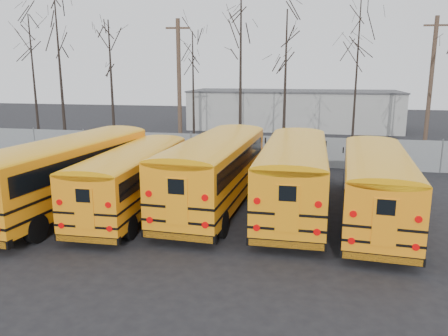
% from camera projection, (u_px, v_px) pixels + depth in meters
% --- Properties ---
extents(ground, '(120.00, 120.00, 0.00)m').
position_uv_depth(ground, '(206.00, 225.00, 17.92)').
color(ground, black).
rests_on(ground, ground).
extents(fence, '(40.00, 0.04, 2.00)m').
position_uv_depth(fence, '(249.00, 150.00, 29.19)').
color(fence, gray).
rests_on(fence, ground).
extents(distant_building, '(22.00, 8.00, 4.00)m').
position_uv_depth(distant_building, '(293.00, 110.00, 47.72)').
color(distant_building, '#A2A39E').
rests_on(distant_building, ground).
extents(bus_a, '(3.96, 12.13, 3.34)m').
position_uv_depth(bus_a, '(70.00, 167.00, 19.50)').
color(bus_a, black).
rests_on(bus_a, ground).
extents(bus_b, '(2.61, 10.50, 2.93)m').
position_uv_depth(bus_b, '(135.00, 174.00, 19.34)').
color(bus_b, black).
rests_on(bus_b, ground).
extents(bus_c, '(3.33, 12.04, 3.34)m').
position_uv_depth(bus_c, '(217.00, 165.00, 19.96)').
color(bus_c, black).
rests_on(bus_c, ground).
extents(bus_d, '(2.72, 11.66, 3.26)m').
position_uv_depth(bus_d, '(295.00, 170.00, 19.26)').
color(bus_d, black).
rests_on(bus_d, ground).
extents(bus_e, '(3.29, 11.10, 3.07)m').
position_uv_depth(bus_e, '(376.00, 180.00, 17.87)').
color(bus_e, black).
rests_on(bus_e, ground).
extents(utility_pole_left, '(1.74, 0.43, 9.82)m').
position_uv_depth(utility_pole_left, '(179.00, 87.00, 31.95)').
color(utility_pole_left, '#4B382B').
rests_on(utility_pole_left, ground).
extents(utility_pole_right, '(1.80, 0.31, 10.10)m').
position_uv_depth(utility_pole_right, '(431.00, 84.00, 32.67)').
color(utility_pole_right, '#4B382A').
rests_on(utility_pole_right, ground).
extents(tree_0, '(0.26, 0.26, 10.52)m').
position_uv_depth(tree_0, '(34.00, 83.00, 34.92)').
color(tree_0, black).
rests_on(tree_0, ground).
extents(tree_1, '(0.26, 0.26, 11.16)m').
position_uv_depth(tree_1, '(61.00, 79.00, 32.89)').
color(tree_1, black).
rests_on(tree_1, ground).
extents(tree_2, '(0.26, 0.26, 9.76)m').
position_uv_depth(tree_2, '(112.00, 89.00, 32.18)').
color(tree_2, black).
rests_on(tree_2, ground).
extents(tree_3, '(0.26, 0.26, 9.18)m').
position_uv_depth(tree_3, '(193.00, 91.00, 34.61)').
color(tree_3, black).
rests_on(tree_3, ground).
extents(tree_4, '(0.26, 0.26, 12.50)m').
position_uv_depth(tree_4, '(241.00, 70.00, 30.90)').
color(tree_4, black).
rests_on(tree_4, ground).
extents(tree_5, '(0.26, 0.26, 10.22)m').
position_uv_depth(tree_5, '(285.00, 87.00, 30.23)').
color(tree_5, black).
rests_on(tree_5, ground).
extents(tree_6, '(0.26, 0.26, 11.03)m').
position_uv_depth(tree_6, '(356.00, 81.00, 28.50)').
color(tree_6, black).
rests_on(tree_6, ground).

